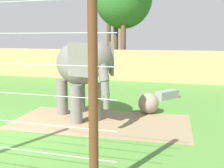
# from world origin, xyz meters

# --- Properties ---
(ground_plane) EXTENTS (120.00, 120.00, 0.00)m
(ground_plane) POSITION_xyz_m (0.00, 0.00, 0.00)
(ground_plane) COLOR #518938
(dirt_patch) EXTENTS (7.17, 4.04, 0.01)m
(dirt_patch) POSITION_xyz_m (2.41, 2.20, 0.00)
(dirt_patch) COLOR #937F5B
(dirt_patch) RESTS_ON ground
(embankment_wall) EXTENTS (36.00, 1.80, 2.31)m
(embankment_wall) POSITION_xyz_m (0.00, 13.81, 1.16)
(embankment_wall) COLOR tan
(embankment_wall) RESTS_ON ground
(elephant) EXTENTS (3.60, 3.49, 3.15)m
(elephant) POSITION_xyz_m (1.53, 2.39, 2.09)
(elephant) COLOR slate
(elephant) RESTS_ON ground
(enrichment_ball) EXTENTS (0.90, 0.90, 0.90)m
(enrichment_ball) POSITION_xyz_m (4.00, 4.04, 0.45)
(enrichment_ball) COLOR gray
(enrichment_ball) RESTS_ON ground
(feed_trough) EXTENTS (1.22, 1.43, 0.44)m
(feed_trough) POSITION_xyz_m (4.46, 7.32, 0.22)
(feed_trough) COLOR gray
(feed_trough) RESTS_ON ground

